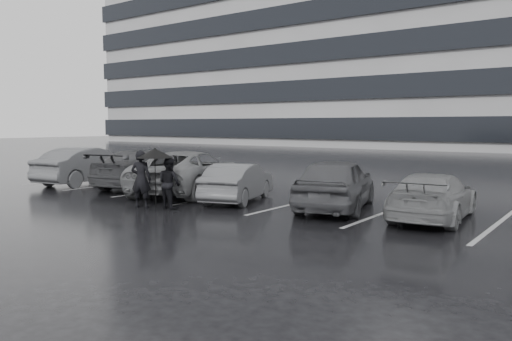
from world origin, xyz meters
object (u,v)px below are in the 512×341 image
at_px(car_west_b, 189,172).
at_px(car_west_c, 147,168).
at_px(car_west_d, 88,166).
at_px(car_main, 336,183).
at_px(pedestrian_right, 169,183).
at_px(car_east, 433,196).
at_px(pedestrian_left, 141,179).
at_px(car_west_a, 238,182).

distance_m(car_west_b, car_west_c, 2.48).
xyz_separation_m(car_west_c, car_west_d, (-2.82, -0.66, 0.02)).
height_order(car_main, pedestrian_right, car_main).
distance_m(car_west_b, pedestrian_right, 3.18).
relative_size(car_west_d, car_east, 1.10).
bearing_deg(car_west_c, car_west_b, 161.55).
height_order(car_west_b, pedestrian_left, pedestrian_left).
bearing_deg(car_main, car_west_d, -13.65).
xyz_separation_m(car_main, car_west_d, (-10.96, -0.44, -0.00)).
bearing_deg(car_west_d, car_west_a, 170.37).
bearing_deg(car_west_b, car_east, 162.47).
bearing_deg(car_west_c, pedestrian_right, 133.11).
xyz_separation_m(car_west_b, car_east, (8.35, 0.14, -0.15)).
distance_m(car_main, car_east, 2.68).
bearing_deg(car_east, car_west_c, -5.76).
bearing_deg(car_west_a, car_east, 166.56).
height_order(car_west_d, car_east, car_west_d).
relative_size(car_west_c, pedestrian_left, 2.99).
bearing_deg(car_east, car_west_d, -2.86).
xyz_separation_m(car_west_c, pedestrian_left, (3.50, -3.30, 0.11)).
bearing_deg(car_west_c, car_west_d, 0.71).
distance_m(car_west_a, car_east, 5.89).
relative_size(car_main, car_west_d, 0.97).
height_order(car_west_a, pedestrian_left, pedestrian_left).
distance_m(car_east, pedestrian_right, 7.14).
relative_size(car_main, car_west_c, 0.87).
xyz_separation_m(car_west_b, car_west_c, (-2.47, 0.26, -0.02)).
bearing_deg(car_main, car_east, 166.22).
bearing_deg(car_west_c, car_west_a, 160.06).
xyz_separation_m(car_east, pedestrian_left, (-7.32, -3.19, 0.24)).
distance_m(car_west_b, car_east, 8.35).
bearing_deg(pedestrian_right, car_west_a, -100.35).
distance_m(car_west_d, pedestrian_right, 7.40).
xyz_separation_m(car_east, pedestrian_right, (-6.58, -2.78, 0.14)).
relative_size(car_west_a, car_east, 0.89).
xyz_separation_m(pedestrian_left, pedestrian_right, (0.74, 0.40, -0.10)).
height_order(car_west_c, car_west_d, car_west_d).
distance_m(car_west_d, car_east, 13.64).
bearing_deg(pedestrian_right, car_east, -149.89).
relative_size(car_west_a, pedestrian_left, 2.17).
height_order(car_west_c, pedestrian_right, pedestrian_right).
height_order(car_east, pedestrian_left, pedestrian_left).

